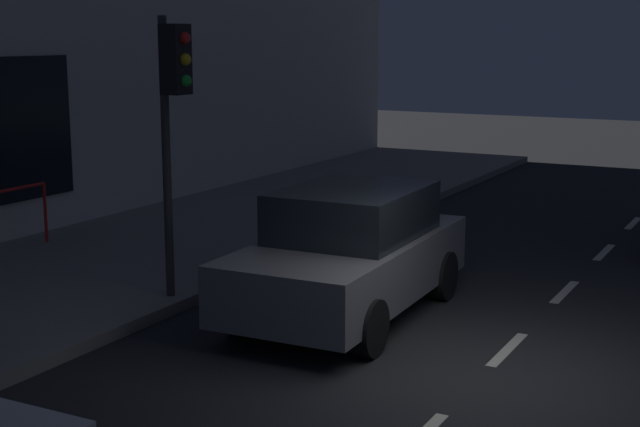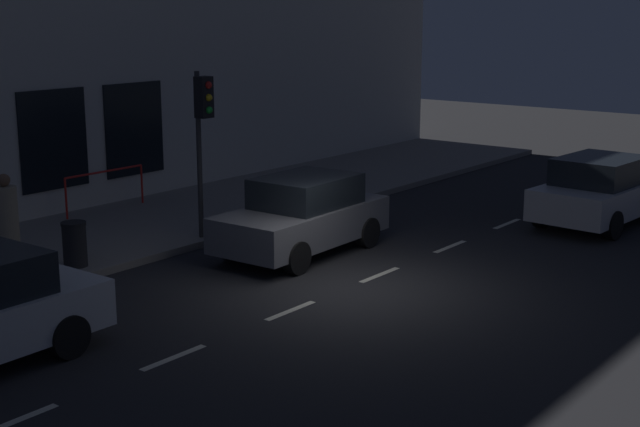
# 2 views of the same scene
# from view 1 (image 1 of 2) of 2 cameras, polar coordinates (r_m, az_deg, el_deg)

# --- Properties ---
(ground_plane) EXTENTS (60.00, 60.00, 0.00)m
(ground_plane) POSITION_cam_1_polar(r_m,az_deg,el_deg) (9.48, 9.83, -10.13)
(ground_plane) COLOR #232326
(sidewalk) EXTENTS (4.50, 32.00, 0.15)m
(sidewalk) POSITION_cam_1_polar(r_m,az_deg,el_deg) (12.75, -17.92, -4.61)
(sidewalk) COLOR gray
(sidewalk) RESTS_ON ground
(lane_centre_line) EXTENTS (0.12, 27.20, 0.01)m
(lane_centre_line) POSITION_cam_1_polar(r_m,az_deg,el_deg) (10.38, 11.61, -8.28)
(lane_centre_line) COLOR beige
(lane_centre_line) RESTS_ON ground
(traffic_light) EXTENTS (0.45, 0.32, 3.48)m
(traffic_light) POSITION_cam_1_polar(r_m,az_deg,el_deg) (11.31, -9.13, 7.40)
(traffic_light) COLOR #2D2D30
(traffic_light) RESTS_ON sidewalk
(parked_car_0) EXTENTS (1.94, 3.95, 1.58)m
(parked_car_0) POSITION_cam_1_polar(r_m,az_deg,el_deg) (11.17, 1.83, -2.48)
(parked_car_0) COLOR slate
(parked_car_0) RESTS_ON ground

